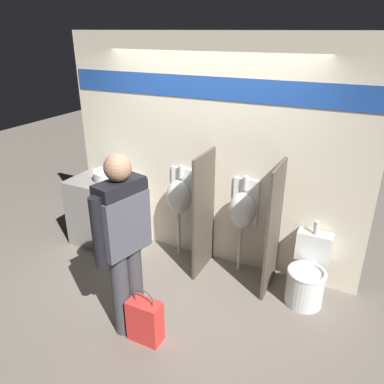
{
  "coord_description": "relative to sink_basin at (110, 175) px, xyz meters",
  "views": [
    {
      "loc": [
        1.69,
        -3.23,
        2.71
      ],
      "look_at": [
        0.0,
        0.17,
        1.05
      ],
      "focal_mm": 35.0,
      "sensor_mm": 36.0,
      "label": 1
    }
  ],
  "objects": [
    {
      "name": "ground_plane",
      "position": [
        1.26,
        -0.33,
        -0.98
      ],
      "size": [
        16.0,
        16.0,
        0.0
      ],
      "primitive_type": "plane",
      "color": "#70665B"
    },
    {
      "name": "display_wall",
      "position": [
        1.26,
        0.27,
        0.39
      ],
      "size": [
        3.68,
        0.07,
        2.7
      ],
      "color": "beige",
      "rests_on": "ground_plane"
    },
    {
      "name": "sink_counter",
      "position": [
        -0.05,
        -0.06,
        -0.52
      ],
      "size": [
        0.95,
        0.6,
        0.91
      ],
      "color": "gray",
      "rests_on": "ground_plane"
    },
    {
      "name": "sink_basin",
      "position": [
        0.0,
        0.0,
        0.0
      ],
      "size": [
        0.41,
        0.41,
        0.27
      ],
      "color": "silver",
      "rests_on": "sink_counter"
    },
    {
      "name": "cell_phone",
      "position": [
        0.24,
        -0.18,
        -0.06
      ],
      "size": [
        0.07,
        0.14,
        0.01
      ],
      "color": "#232328",
      "rests_on": "sink_counter"
    },
    {
      "name": "divider_near_counter",
      "position": [
        1.35,
        -0.04,
        -0.24
      ],
      "size": [
        0.03,
        0.56,
        1.48
      ],
      "color": "#4C4238",
      "rests_on": "ground_plane"
    },
    {
      "name": "divider_mid",
      "position": [
        2.18,
        -0.04,
        -0.24
      ],
      "size": [
        0.03,
        0.56,
        1.48
      ],
      "color": "#4C4238",
      "rests_on": "ground_plane"
    },
    {
      "name": "urinal_near_counter",
      "position": [
        0.94,
        0.12,
        -0.17
      ],
      "size": [
        0.32,
        0.25,
        1.2
      ],
      "color": "silver",
      "rests_on": "ground_plane"
    },
    {
      "name": "urinal_far",
      "position": [
        1.76,
        0.12,
        -0.17
      ],
      "size": [
        0.32,
        0.25,
        1.2
      ],
      "color": "silver",
      "rests_on": "ground_plane"
    },
    {
      "name": "toilet",
      "position": [
        2.59,
        -0.07,
        -0.69
      ],
      "size": [
        0.41,
        0.57,
        0.86
      ],
      "color": "silver",
      "rests_on": "ground_plane"
    },
    {
      "name": "person_in_vest",
      "position": [
        1.12,
        -1.25,
        0.06
      ],
      "size": [
        0.33,
        0.61,
        1.79
      ],
      "rotation": [
        0.0,
        0.0,
        1.34
      ],
      "color": "#3D3D42",
      "rests_on": "ground_plane"
    },
    {
      "name": "shopping_bag",
      "position": [
        1.36,
        -1.33,
        -0.76
      ],
      "size": [
        0.32,
        0.17,
        0.57
      ],
      "color": "red",
      "rests_on": "ground_plane"
    }
  ]
}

